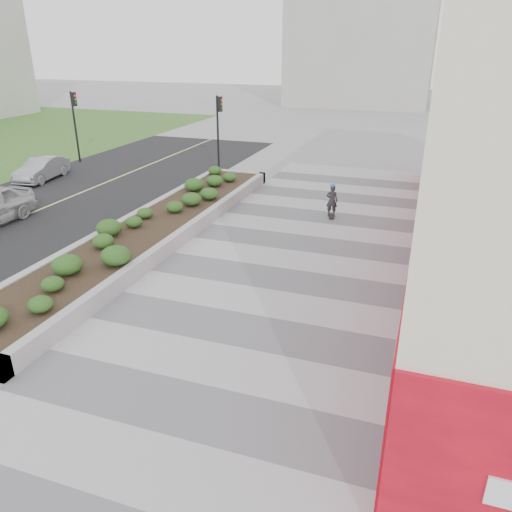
# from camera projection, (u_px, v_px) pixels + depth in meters

# --- Properties ---
(ground) EXTENTS (160.00, 160.00, 0.00)m
(ground) POSITION_uv_depth(u_px,v_px,m) (211.00, 368.00, 11.32)
(ground) COLOR gray
(ground) RESTS_ON ground
(walkway) EXTENTS (8.00, 36.00, 0.01)m
(walkway) POSITION_uv_depth(u_px,v_px,m) (255.00, 308.00, 13.92)
(walkway) COLOR #A8A8AD
(walkway) RESTS_ON ground
(planter) EXTENTS (3.00, 18.00, 0.90)m
(planter) POSITION_uv_depth(u_px,v_px,m) (153.00, 226.00, 18.90)
(planter) COLOR #9E9EA0
(planter) RESTS_ON ground
(street) EXTENTS (10.00, 40.00, 0.00)m
(street) POSITION_uv_depth(u_px,v_px,m) (19.00, 218.00, 21.04)
(street) COLOR black
(street) RESTS_ON ground
(traffic_signal_near) EXTENTS (0.33, 0.28, 4.20)m
(traffic_signal_near) POSITION_uv_depth(u_px,v_px,m) (219.00, 123.00, 27.62)
(traffic_signal_near) COLOR black
(traffic_signal_near) RESTS_ON ground
(traffic_signal_far) EXTENTS (0.33, 0.28, 4.20)m
(traffic_signal_far) POSITION_uv_depth(u_px,v_px,m) (75.00, 116.00, 29.98)
(traffic_signal_far) COLOR black
(traffic_signal_far) RESTS_ON ground
(distant_bldg_north_l) EXTENTS (16.00, 12.00, 20.00)m
(distant_bldg_north_l) POSITION_uv_depth(u_px,v_px,m) (365.00, 13.00, 56.66)
(distant_bldg_north_l) COLOR #ADAAA3
(distant_bldg_north_l) RESTS_ON ground
(manhole_cover) EXTENTS (0.44, 0.44, 0.01)m
(manhole_cover) POSITION_uv_depth(u_px,v_px,m) (272.00, 311.00, 13.77)
(manhole_cover) COLOR #595654
(manhole_cover) RESTS_ON ground
(skateboarder) EXTENTS (0.48, 0.75, 1.46)m
(skateboarder) POSITION_uv_depth(u_px,v_px,m) (332.00, 200.00, 20.88)
(skateboarder) COLOR beige
(skateboarder) RESTS_ON ground
(car_silver) EXTENTS (1.78, 3.80, 1.20)m
(car_silver) POSITION_uv_depth(u_px,v_px,m) (42.00, 169.00, 26.70)
(car_silver) COLOR #999AA0
(car_silver) RESTS_ON ground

